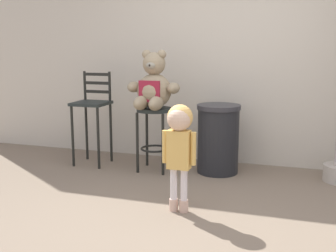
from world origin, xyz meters
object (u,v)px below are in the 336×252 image
(bar_stool_with_teddy, at_px, (154,126))
(child_walking, at_px, (179,135))
(bar_chair_empty, at_px, (92,110))
(trash_bin, at_px, (218,139))
(teddy_bear, at_px, (153,87))

(bar_stool_with_teddy, relative_size, child_walking, 0.78)
(child_walking, distance_m, bar_chair_empty, 1.83)
(child_walking, height_order, bar_chair_empty, bar_chair_empty)
(child_walking, relative_size, bar_chair_empty, 0.84)
(bar_stool_with_teddy, relative_size, trash_bin, 0.94)
(bar_stool_with_teddy, relative_size, teddy_bear, 1.13)
(trash_bin, distance_m, bar_chair_empty, 1.55)
(child_walking, distance_m, trash_bin, 1.27)
(bar_stool_with_teddy, xyz_separation_m, teddy_bear, (0.00, -0.03, 0.45))
(bar_stool_with_teddy, distance_m, teddy_bear, 0.45)
(bar_stool_with_teddy, height_order, trash_bin, trash_bin)
(bar_chair_empty, bearing_deg, teddy_bear, -5.28)
(bar_stool_with_teddy, distance_m, child_walking, 1.26)
(teddy_bear, height_order, child_walking, teddy_bear)
(child_walking, bearing_deg, bar_stool_with_teddy, -51.44)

